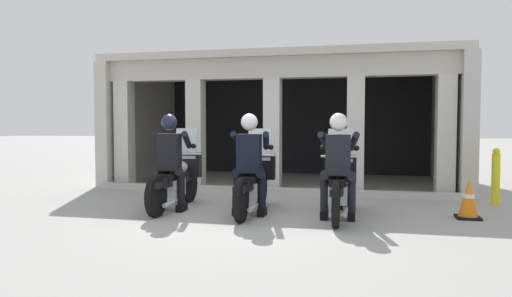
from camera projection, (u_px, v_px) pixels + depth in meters
The scene contains 11 objects.
ground_plane at pixel (284, 187), 10.44m from camera, with size 80.00×80.00×0.00m, color #999993.
station_building at pixel (287, 107), 11.87m from camera, with size 8.05×4.25×2.99m.
kerb_strip at pixel (268, 191), 9.49m from camera, with size 7.55×0.24×0.12m, color #B7B5AD.
motorcycle_left at pixel (177, 178), 7.86m from camera, with size 0.62×2.04×1.35m.
police_officer_left at pixel (170, 154), 7.56m from camera, with size 0.63×0.61×1.58m.
motorcycle_center at pixel (254, 181), 7.48m from camera, with size 0.62×2.04×1.35m.
police_officer_center at pixel (250, 155), 7.19m from camera, with size 0.63×0.61×1.58m.
motorcycle_right at pixel (339, 184), 7.15m from camera, with size 0.62×2.04×1.35m.
police_officer_right at pixel (338, 157), 6.85m from camera, with size 0.63×0.61×1.58m.
traffic_cone_flank at pixel (468, 200), 6.96m from camera, with size 0.34×0.34×0.59m.
bollard_kerbside at pixel (496, 177), 8.13m from camera, with size 0.14×0.14×1.01m.
Camera 1 is at (1.67, -7.26, 1.42)m, focal length 32.53 mm.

